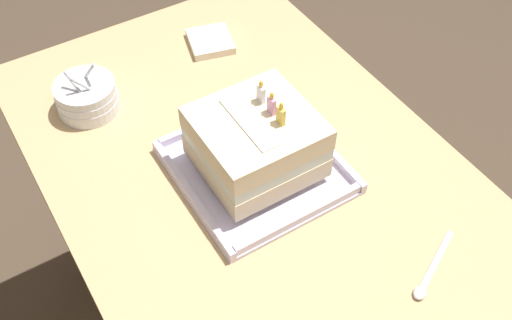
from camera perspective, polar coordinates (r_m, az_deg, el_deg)
The scene contains 6 objects.
dining_table at distance 1.18m, azimuth 0.00°, elevation -5.12°, with size 1.07×0.68×0.77m.
foil_tray at distance 1.08m, azimuth -0.00°, elevation -0.75°, with size 0.28×0.27×0.02m.
birthday_cake at distance 1.03m, azimuth -0.00°, elevation 1.84°, with size 0.18×0.19×0.15m.
bowl_stack at distance 1.22m, azimuth -15.63°, elevation 5.76°, with size 0.12×0.12×0.11m.
serving_spoon_near_tray at distance 0.99m, azimuth 15.83°, elevation -10.64°, with size 0.08×0.14×0.01m.
napkin_pile at distance 1.34m, azimuth -4.31°, elevation 11.07°, with size 0.12×0.11×0.02m.
Camera 1 is at (0.59, -0.37, 1.60)m, focal length 42.53 mm.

